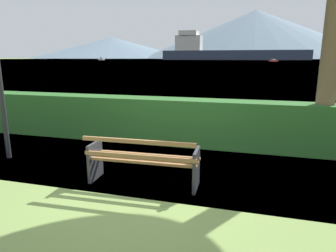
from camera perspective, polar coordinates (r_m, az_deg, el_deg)
The scene contains 8 objects.
ground_plane at distance 5.35m, azimuth -4.51°, elevation -10.70°, with size 1400.00×1400.00×0.00m, color olive.
water_surface at distance 314.02m, azimuth 15.74°, elevation 12.05°, with size 620.00×620.00×0.00m, color #6B8EA3.
park_bench at distance 5.13m, azimuth -4.81°, elevation -6.55°, with size 1.91×0.64×0.87m.
hedge_row at distance 7.52m, azimuth 2.14°, elevation 0.86°, with size 12.86×0.71×1.14m, color #285B23.
cargo_ship_large at distance 259.29m, azimuth 10.29°, elevation 13.70°, with size 117.31×16.20×23.67m.
sailboat_mid at distance 160.41m, azimuth 19.37°, elevation 11.61°, with size 4.25×4.69×1.28m.
tender_far at distance 237.02m, azimuth -12.52°, elevation 12.29°, with size 5.12×2.62×2.21m.
distant_hills at distance 589.21m, azimuth 13.41°, elevation 15.89°, with size 771.65×416.16×85.81m.
Camera 1 is at (1.72, -4.59, 2.14)m, focal length 32.13 mm.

